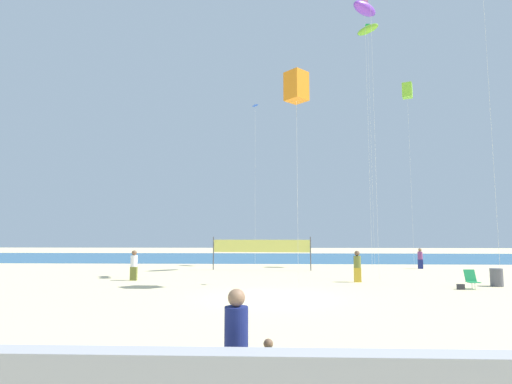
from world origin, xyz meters
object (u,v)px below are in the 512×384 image
(folding_beach_chair, at_px, (471,279))
(mother_figure, at_px, (236,339))
(trash_barrel, at_px, (497,277))
(volleyball_net, at_px, (261,247))
(toddler_figure, at_px, (268,367))
(beachgoer_plum_shirt, at_px, (420,258))
(beachgoer_olive_shirt, at_px, (357,265))
(kite_lime_inflatable, at_px, (368,30))
(kite_lime_box, at_px, (407,91))
(kite_blue_diamond, at_px, (255,111))
(kite_violet_inflatable, at_px, (365,9))
(beachgoer_white_shirt, at_px, (134,264))
(kite_orange_box, at_px, (296,87))
(beach_handbag, at_px, (461,287))

(folding_beach_chair, bearing_deg, mother_figure, -122.96)
(trash_barrel, xyz_separation_m, volleyball_net, (-11.93, 8.63, 1.18))
(toddler_figure, height_order, beachgoer_plum_shirt, beachgoer_plum_shirt)
(mother_figure, bearing_deg, beachgoer_olive_shirt, 70.58)
(volleyball_net, relative_size, kite_lime_inflatable, 0.35)
(kite_lime_box, bearing_deg, volleyball_net, -167.85)
(folding_beach_chair, xyz_separation_m, trash_barrel, (1.67, 0.93, -0.02))
(kite_lime_box, relative_size, kite_blue_diamond, 1.07)
(beachgoer_plum_shirt, relative_size, kite_blue_diamond, 0.11)
(beachgoer_olive_shirt, bearing_deg, kite_lime_inflatable, 137.02)
(trash_barrel, xyz_separation_m, kite_violet_inflatable, (-4.16, 8.04, 18.91))
(folding_beach_chair, distance_m, trash_barrel, 1.91)
(beachgoer_white_shirt, height_order, kite_orange_box, kite_orange_box)
(beachgoer_white_shirt, distance_m, volleyball_net, 9.77)
(kite_lime_box, relative_size, kite_violet_inflatable, 0.73)
(folding_beach_chair, xyz_separation_m, kite_lime_inflatable, (-1.23, 13.30, 19.50))
(mother_figure, distance_m, beachgoer_olive_shirt, 16.55)
(folding_beach_chair, distance_m, kite_violet_inflatable, 21.05)
(trash_barrel, bearing_deg, kite_violet_inflatable, 117.34)
(beachgoer_plum_shirt, relative_size, kite_lime_box, 0.10)
(toddler_figure, distance_m, folding_beach_chair, 16.38)
(beachgoer_white_shirt, bearing_deg, trash_barrel, -7.42)
(beachgoer_white_shirt, relative_size, beach_handbag, 5.22)
(folding_beach_chair, distance_m, kite_lime_box, 18.28)
(beachgoer_plum_shirt, height_order, kite_blue_diamond, kite_blue_diamond)
(mother_figure, relative_size, volleyball_net, 0.24)
(mother_figure, height_order, beachgoer_olive_shirt, mother_figure)
(beachgoer_plum_shirt, bearing_deg, toddler_figure, 108.48)
(folding_beach_chair, xyz_separation_m, beach_handbag, (-0.68, -0.34, -0.34))
(kite_orange_box, bearing_deg, mother_figure, -98.03)
(kite_blue_diamond, height_order, kite_orange_box, kite_blue_diamond)
(beach_handbag, xyz_separation_m, kite_violet_inflatable, (-1.81, 9.31, 19.22))
(toddler_figure, xyz_separation_m, beachgoer_white_shirt, (-7.69, 16.07, 0.40))
(folding_beach_chair, relative_size, kite_orange_box, 0.08)
(folding_beach_chair, relative_size, kite_lime_inflatable, 0.04)
(toddler_figure, xyz_separation_m, beach_handbag, (8.90, 12.94, -0.36))
(beachgoer_olive_shirt, height_order, kite_lime_box, kite_lime_box)
(folding_beach_chair, height_order, kite_lime_inflatable, kite_lime_inflatable)
(beachgoer_olive_shirt, distance_m, trash_barrel, 6.74)
(kite_lime_box, distance_m, kite_violet_inflatable, 7.29)
(volleyball_net, relative_size, kite_blue_diamond, 0.52)
(beach_handbag, distance_m, kite_lime_inflatable, 24.08)
(kite_orange_box, bearing_deg, beachgoer_plum_shirt, 48.75)
(beachgoer_olive_shirt, distance_m, kite_lime_inflatable, 22.23)
(beachgoer_plum_shirt, relative_size, trash_barrel, 1.75)
(beach_handbag, distance_m, kite_violet_inflatable, 21.44)
(beachgoer_olive_shirt, height_order, kite_violet_inflatable, kite_violet_inflatable)
(kite_violet_inflatable, bearing_deg, kite_blue_diamond, 149.72)
(beachgoer_olive_shirt, bearing_deg, toddler_figure, -41.04)
(beachgoer_olive_shirt, distance_m, volleyball_net, 8.95)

